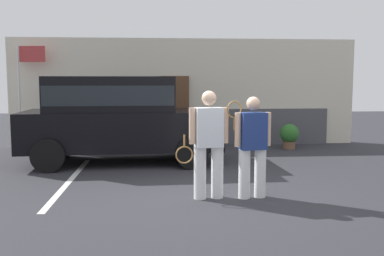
% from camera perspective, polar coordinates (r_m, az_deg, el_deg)
% --- Properties ---
extents(ground_plane, '(40.00, 40.00, 0.00)m').
position_cam_1_polar(ground_plane, '(7.38, 2.30, -9.13)').
color(ground_plane, '#2D2D33').
extents(parking_stripe_0, '(0.12, 4.40, 0.01)m').
position_cam_1_polar(parking_stripe_0, '(8.95, -15.68, -6.61)').
color(parking_stripe_0, silver).
rests_on(parking_stripe_0, ground_plane).
extents(house_frontage, '(10.47, 0.40, 3.22)m').
position_cam_1_polar(house_frontage, '(13.33, -0.90, 4.31)').
color(house_frontage, beige).
rests_on(house_frontage, ground_plane).
extents(parked_suv, '(4.66, 2.29, 2.05)m').
position_cam_1_polar(parked_suv, '(10.46, -9.67, 1.69)').
color(parked_suv, black).
rests_on(parked_suv, ground_plane).
extents(tennis_player_man, '(0.92, 0.33, 1.79)m').
position_cam_1_polar(tennis_player_man, '(7.17, 2.17, -2.02)').
color(tennis_player_man, white).
rests_on(tennis_player_man, ground_plane).
extents(tennis_player_woman, '(0.76, 0.32, 1.69)m').
position_cam_1_polar(tennis_player_woman, '(7.27, 7.93, -2.26)').
color(tennis_player_woman, white).
rests_on(tennis_player_woman, ground_plane).
extents(potted_plant_by_porch, '(0.54, 0.54, 0.72)m').
position_cam_1_polar(potted_plant_by_porch, '(12.85, 12.65, -0.90)').
color(potted_plant_by_porch, brown).
rests_on(potted_plant_by_porch, ground_plane).
extents(flag_pole, '(0.80, 0.13, 2.99)m').
position_cam_1_polar(flag_pole, '(13.33, -21.00, 6.30)').
color(flag_pole, silver).
rests_on(flag_pole, ground_plane).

